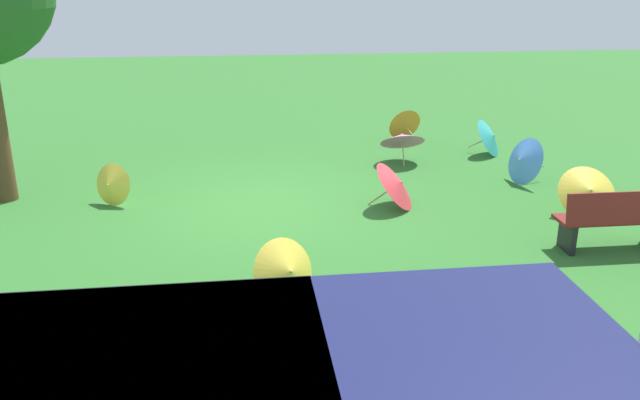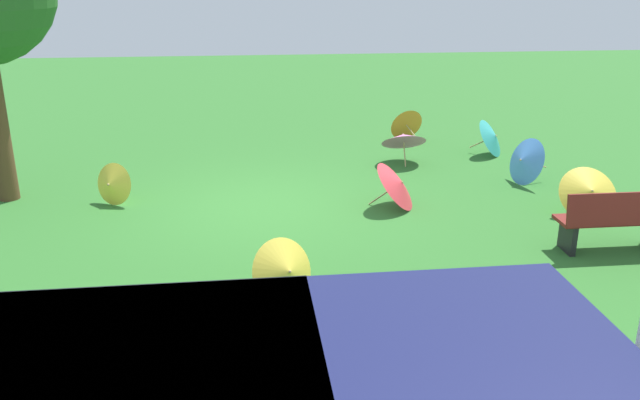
{
  "view_description": "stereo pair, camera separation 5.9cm",
  "coord_description": "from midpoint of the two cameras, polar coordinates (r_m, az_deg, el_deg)",
  "views": [
    {
      "loc": [
        0.2,
        10.26,
        3.74
      ],
      "look_at": [
        -0.82,
        1.46,
        0.6
      ],
      "focal_mm": 36.92,
      "sensor_mm": 36.0,
      "label": 1
    },
    {
      "loc": [
        0.14,
        10.26,
        3.74
      ],
      "look_at": [
        -0.82,
        1.46,
        0.6
      ],
      "focal_mm": 36.92,
      "sensor_mm": 36.0,
      "label": 2
    }
  ],
  "objects": [
    {
      "name": "parasol_yellow_4",
      "position": [
        11.11,
        22.14,
        0.65
      ],
      "size": [
        0.97,
        0.89,
        0.84
      ],
      "color": "tan",
      "rests_on": "ground"
    },
    {
      "name": "parasol_pink_0",
      "position": [
        13.31,
        7.0,
        5.33
      ],
      "size": [
        0.91,
        0.87,
        0.81
      ],
      "color": "tan",
      "rests_on": "ground"
    },
    {
      "name": "park_bench",
      "position": [
        9.92,
        24.13,
        -1.53
      ],
      "size": [
        1.6,
        0.48,
        0.9
      ],
      "color": "maroon",
      "rests_on": "ground"
    },
    {
      "name": "parasol_orange_0",
      "position": [
        15.21,
        7.12,
        6.64
      ],
      "size": [
        0.84,
        0.82,
        0.77
      ],
      "color": "tan",
      "rests_on": "ground"
    },
    {
      "name": "parasol_teal_0",
      "position": [
        14.24,
        14.5,
        5.33
      ],
      "size": [
        0.94,
        1.01,
        0.79
      ],
      "color": "tan",
      "rests_on": "ground"
    },
    {
      "name": "parasol_yellow_3",
      "position": [
        7.67,
        -3.09,
        -6.24
      ],
      "size": [
        0.93,
        0.91,
        0.82
      ],
      "color": "tan",
      "rests_on": "ground"
    },
    {
      "name": "ground",
      "position": [
        10.92,
        -5.3,
        -0.58
      ],
      "size": [
        40.0,
        40.0,
        0.0
      ],
      "primitive_type": "plane",
      "color": "#2D6B28"
    },
    {
      "name": "parasol_red_0",
      "position": [
        10.78,
        6.61,
        1.37
      ],
      "size": [
        1.0,
        1.12,
        0.81
      ],
      "color": "tan",
      "rests_on": "ground"
    },
    {
      "name": "parasol_blue_0",
      "position": [
        12.47,
        17.0,
        3.3
      ],
      "size": [
        0.82,
        0.95,
        0.87
      ],
      "color": "tan",
      "rests_on": "ground"
    },
    {
      "name": "parasol_yellow_1",
      "position": [
        11.37,
        -17.86,
        1.26
      ],
      "size": [
        0.76,
        0.7,
        0.72
      ],
      "color": "tan",
      "rests_on": "ground"
    }
  ]
}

